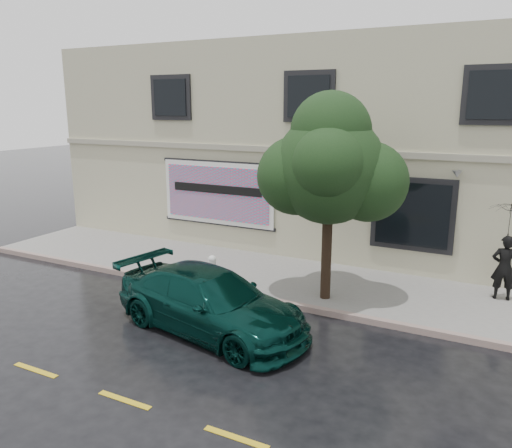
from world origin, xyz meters
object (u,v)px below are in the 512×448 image
at_px(car, 210,302).
at_px(street_tree, 329,170).
at_px(fire_hydrant, 212,270).
at_px(pedestrian, 504,268).

xyz_separation_m(car, street_tree, (1.76, 2.70, 2.74)).
bearing_deg(street_tree, fire_hydrant, -172.72).
bearing_deg(pedestrian, car, 28.80).
xyz_separation_m(pedestrian, street_tree, (-4.02, -1.95, 2.46)).
distance_m(car, street_tree, 4.23).
xyz_separation_m(street_tree, fire_hydrant, (-3.13, -0.40, -2.90)).
height_order(pedestrian, fire_hydrant, pedestrian).
height_order(street_tree, fire_hydrant, street_tree).
height_order(car, pedestrian, pedestrian).
bearing_deg(car, pedestrian, -39.65).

